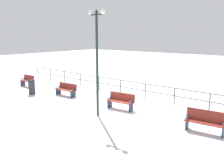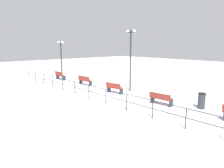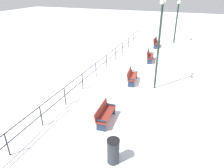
{
  "view_description": "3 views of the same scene",
  "coord_description": "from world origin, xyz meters",
  "px_view_note": "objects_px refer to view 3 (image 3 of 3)",
  "views": [
    {
      "loc": [
        9.56,
        7.29,
        4.0
      ],
      "look_at": [
        -1.24,
        -1.48,
        1.05
      ],
      "focal_mm": 36.85,
      "sensor_mm": 36.0,
      "label": 1
    },
    {
      "loc": [
        -11.88,
        -12.86,
        4.0
      ],
      "look_at": [
        -1.3,
        -0.95,
        1.05
      ],
      "focal_mm": 34.62,
      "sensor_mm": 36.0,
      "label": 2
    },
    {
      "loc": [
        2.98,
        -12.09,
        5.89
      ],
      "look_at": [
        -0.89,
        -1.81,
        0.59
      ],
      "focal_mm": 33.29,
      "sensor_mm": 36.0,
      "label": 3
    }
  ],
  "objects_px": {
    "bench_third": "(132,76)",
    "bench_fourth": "(150,56)",
    "bench_second": "(105,114)",
    "trash_bin": "(113,151)",
    "bench_fifth": "(156,42)",
    "lamppost_far": "(177,14)",
    "lamppost_middle": "(160,36)"
  },
  "relations": [
    {
      "from": "bench_third",
      "to": "bench_fourth",
      "type": "xyz_separation_m",
      "value": [
        0.25,
        4.61,
        0.02
      ]
    },
    {
      "from": "bench_second",
      "to": "trash_bin",
      "type": "xyz_separation_m",
      "value": [
        1.24,
        -2.18,
        0.07
      ]
    },
    {
      "from": "bench_second",
      "to": "trash_bin",
      "type": "height_order",
      "value": "trash_bin"
    },
    {
      "from": "bench_fifth",
      "to": "trash_bin",
      "type": "xyz_separation_m",
      "value": [
        1.22,
        -16.02,
        0.0
      ]
    },
    {
      "from": "bench_fourth",
      "to": "lamppost_far",
      "type": "relative_size",
      "value": 0.38
    },
    {
      "from": "bench_third",
      "to": "lamppost_far",
      "type": "xyz_separation_m",
      "value": [
        1.58,
        11.63,
        2.54
      ]
    },
    {
      "from": "bench_fourth",
      "to": "trash_bin",
      "type": "relative_size",
      "value": 1.68
    },
    {
      "from": "bench_third",
      "to": "bench_fourth",
      "type": "bearing_deg",
      "value": 79.98
    },
    {
      "from": "bench_second",
      "to": "lamppost_far",
      "type": "distance_m",
      "value": 16.51
    },
    {
      "from": "bench_fourth",
      "to": "bench_fifth",
      "type": "distance_m",
      "value": 4.63
    },
    {
      "from": "bench_fourth",
      "to": "lamppost_middle",
      "type": "relative_size",
      "value": 0.32
    },
    {
      "from": "bench_fifth",
      "to": "lamppost_middle",
      "type": "bearing_deg",
      "value": -80.2
    },
    {
      "from": "lamppost_far",
      "to": "trash_bin",
      "type": "xyz_separation_m",
      "value": [
        -0.34,
        -18.41,
        -2.5
      ]
    },
    {
      "from": "lamppost_far",
      "to": "trash_bin",
      "type": "relative_size",
      "value": 4.37
    },
    {
      "from": "bench_third",
      "to": "bench_fourth",
      "type": "relative_size",
      "value": 0.96
    },
    {
      "from": "trash_bin",
      "to": "bench_fourth",
      "type": "bearing_deg",
      "value": 94.94
    },
    {
      "from": "lamppost_middle",
      "to": "trash_bin",
      "type": "height_order",
      "value": "lamppost_middle"
    },
    {
      "from": "lamppost_far",
      "to": "trash_bin",
      "type": "bearing_deg",
      "value": -91.06
    },
    {
      "from": "bench_second",
      "to": "lamppost_far",
      "type": "relative_size",
      "value": 0.38
    },
    {
      "from": "bench_third",
      "to": "bench_fourth",
      "type": "height_order",
      "value": "bench_fourth"
    },
    {
      "from": "bench_fourth",
      "to": "trash_bin",
      "type": "bearing_deg",
      "value": -91.04
    },
    {
      "from": "bench_fifth",
      "to": "trash_bin",
      "type": "relative_size",
      "value": 1.68
    },
    {
      "from": "bench_second",
      "to": "bench_third",
      "type": "distance_m",
      "value": 4.61
    },
    {
      "from": "bench_fifth",
      "to": "bench_second",
      "type": "bearing_deg",
      "value": -89.58
    },
    {
      "from": "lamppost_middle",
      "to": "trash_bin",
      "type": "xyz_separation_m",
      "value": [
        -0.34,
        -6.51,
        -2.76
      ]
    },
    {
      "from": "bench_second",
      "to": "lamppost_middle",
      "type": "bearing_deg",
      "value": 66.5
    },
    {
      "from": "bench_fourth",
      "to": "lamppost_middle",
      "type": "bearing_deg",
      "value": -80.81
    },
    {
      "from": "bench_fourth",
      "to": "bench_third",
      "type": "bearing_deg",
      "value": -99.08
    },
    {
      "from": "trash_bin",
      "to": "lamppost_middle",
      "type": "bearing_deg",
      "value": 87.01
    },
    {
      "from": "bench_fourth",
      "to": "lamppost_middle",
      "type": "xyz_separation_m",
      "value": [
        1.33,
        -4.89,
        2.78
      ]
    },
    {
      "from": "bench_fifth",
      "to": "lamppost_far",
      "type": "bearing_deg",
      "value": 57.38
    },
    {
      "from": "bench_fifth",
      "to": "lamppost_far",
      "type": "height_order",
      "value": "lamppost_far"
    }
  ]
}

